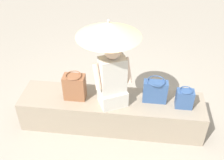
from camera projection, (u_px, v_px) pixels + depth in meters
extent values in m
plane|color=#9E9384|center=(112.00, 123.00, 3.90)|extent=(14.00, 14.00, 0.00)
cube|color=gray|center=(112.00, 111.00, 3.77)|extent=(2.50, 0.57, 0.46)
cube|color=beige|center=(112.00, 97.00, 3.50)|extent=(0.43, 0.40, 0.22)
cube|color=beige|center=(113.00, 75.00, 3.29)|extent=(0.38, 0.32, 0.48)
sphere|color=beige|center=(113.00, 51.00, 3.09)|extent=(0.20, 0.20, 0.20)
cylinder|color=beige|center=(128.00, 70.00, 3.33)|extent=(0.15, 0.21, 0.32)
cylinder|color=beige|center=(97.00, 76.00, 3.22)|extent=(0.15, 0.21, 0.32)
cylinder|color=#B7B7BC|center=(109.00, 65.00, 3.29)|extent=(0.02, 0.02, 1.12)
cone|color=#DBBC7F|center=(109.00, 29.00, 3.01)|extent=(0.76, 0.76, 0.17)
sphere|color=#B7B7BC|center=(109.00, 21.00, 2.95)|extent=(0.03, 0.03, 0.03)
cube|color=#335184|center=(155.00, 92.00, 3.51)|extent=(0.31, 0.12, 0.32)
torus|color=#335184|center=(156.00, 81.00, 3.40)|extent=(0.23, 0.23, 0.01)
cube|color=#335184|center=(184.00, 99.00, 3.43)|extent=(0.22, 0.14, 0.26)
torus|color=#335184|center=(186.00, 90.00, 3.35)|extent=(0.16, 0.16, 0.01)
cube|color=brown|center=(75.00, 87.00, 3.55)|extent=(0.28, 0.17, 0.35)
torus|color=brown|center=(73.00, 75.00, 3.44)|extent=(0.21, 0.21, 0.01)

